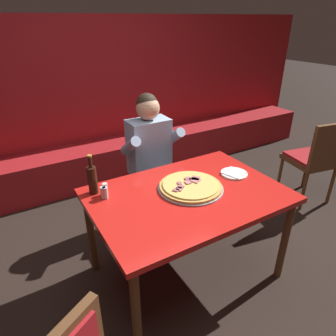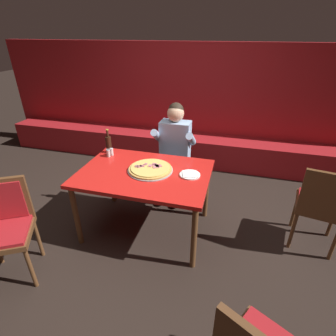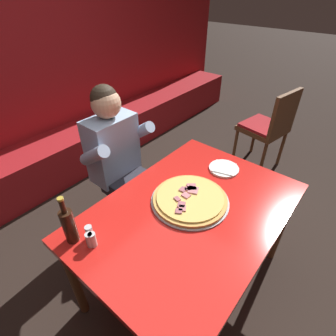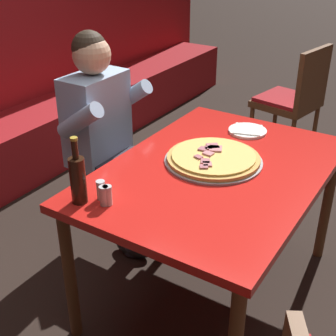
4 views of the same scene
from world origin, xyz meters
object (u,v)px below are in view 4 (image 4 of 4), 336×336
object	(u,v)px
diner_seated_blue_shirt	(109,133)
dining_chair_by_booth	(296,95)
main_dining_table	(216,182)
plate_white_paper	(248,131)
beer_bottle	(78,178)
shaker_black_pepper	(108,196)
shaker_parmesan	(101,191)
pizza	(213,158)
shaker_oregano	(104,197)

from	to	relation	value
diner_seated_blue_shirt	dining_chair_by_booth	world-z (taller)	diner_seated_blue_shirt
main_dining_table	diner_seated_blue_shirt	bearing A→B (deg)	80.60
plate_white_paper	beer_bottle	distance (m)	1.08
shaker_black_pepper	shaker_parmesan	size ratio (longest dim) A/B	1.00
main_dining_table	plate_white_paper	world-z (taller)	plate_white_paper
beer_bottle	main_dining_table	bearing A→B (deg)	-31.22
pizza	plate_white_paper	bearing A→B (deg)	0.83
pizza	dining_chair_by_booth	world-z (taller)	dining_chair_by_booth
main_dining_table	shaker_parmesan	size ratio (longest dim) A/B	15.71
plate_white_paper	dining_chair_by_booth	xyz separation A→B (m)	(1.29, 0.14, -0.20)
beer_bottle	diner_seated_blue_shirt	bearing A→B (deg)	30.36
beer_bottle	dining_chair_by_booth	distance (m)	2.36
shaker_black_pepper	shaker_parmesan	world-z (taller)	same
beer_bottle	shaker_oregano	world-z (taller)	beer_bottle
diner_seated_blue_shirt	dining_chair_by_booth	size ratio (longest dim) A/B	1.35
main_dining_table	beer_bottle	world-z (taller)	beer_bottle
shaker_black_pepper	shaker_oregano	size ratio (longest dim) A/B	1.00
plate_white_paper	shaker_black_pepper	bearing A→B (deg)	169.62
diner_seated_blue_shirt	pizza	bearing A→B (deg)	-95.90
beer_bottle	shaker_black_pepper	world-z (taller)	beer_bottle
plate_white_paper	shaker_black_pepper	size ratio (longest dim) A/B	2.44
shaker_oregano	dining_chair_by_booth	distance (m)	2.31
main_dining_table	pizza	bearing A→B (deg)	40.52
main_dining_table	pizza	size ratio (longest dim) A/B	2.85
main_dining_table	dining_chair_by_booth	distance (m)	1.78
dining_chair_by_booth	beer_bottle	bearing A→B (deg)	176.17
shaker_parmesan	shaker_oregano	size ratio (longest dim) A/B	1.00
beer_bottle	shaker_oregano	distance (m)	0.13
plate_white_paper	dining_chair_by_booth	distance (m)	1.32
shaker_oregano	shaker_black_pepper	bearing A→B (deg)	-44.49
beer_bottle	shaker_parmesan	world-z (taller)	beer_bottle
pizza	shaker_black_pepper	size ratio (longest dim) A/B	5.51
shaker_black_pepper	dining_chair_by_booth	xyz separation A→B (m)	(2.29, -0.04, -0.23)
pizza	plate_white_paper	distance (m)	0.42
dining_chair_by_booth	pizza	bearing A→B (deg)	-175.21
shaker_black_pepper	shaker_oregano	distance (m)	0.01
diner_seated_blue_shirt	dining_chair_by_booth	bearing A→B (deg)	-18.88
pizza	diner_seated_blue_shirt	world-z (taller)	diner_seated_blue_shirt
shaker_black_pepper	diner_seated_blue_shirt	bearing A→B (deg)	38.69
shaker_parmesan	shaker_oregano	world-z (taller)	same
dining_chair_by_booth	plate_white_paper	bearing A→B (deg)	-173.92
plate_white_paper	main_dining_table	bearing A→B (deg)	-173.98
pizza	plate_white_paper	size ratio (longest dim) A/B	2.26
shaker_parmesan	dining_chair_by_booth	world-z (taller)	dining_chair_by_booth
plate_white_paper	shaker_parmesan	xyz separation A→B (m)	(-0.98, 0.23, 0.03)
shaker_black_pepper	shaker_parmesan	distance (m)	0.05
shaker_black_pepper	dining_chair_by_booth	world-z (taller)	dining_chair_by_booth
pizza	diner_seated_blue_shirt	xyz separation A→B (m)	(0.07, 0.71, -0.06)
beer_bottle	plate_white_paper	bearing A→B (deg)	-15.80
shaker_oregano	diner_seated_blue_shirt	distance (m)	0.83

